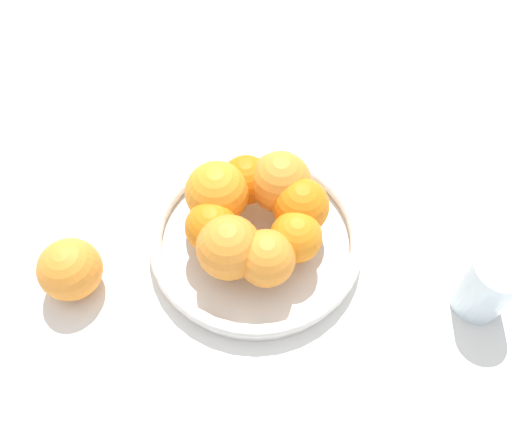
% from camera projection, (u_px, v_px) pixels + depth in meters
% --- Properties ---
extents(ground_plane, '(4.00, 4.00, 0.00)m').
position_uv_depth(ground_plane, '(256.00, 244.00, 0.69)').
color(ground_plane, white).
extents(fruit_bowl, '(0.29, 0.29, 0.03)m').
position_uv_depth(fruit_bowl, '(256.00, 238.00, 0.67)').
color(fruit_bowl, silver).
rests_on(fruit_bowl, ground_plane).
extents(orange_pile, '(0.19, 0.19, 0.08)m').
position_uv_depth(orange_pile, '(254.00, 213.00, 0.63)').
color(orange_pile, orange).
rests_on(orange_pile, fruit_bowl).
extents(stray_orange, '(0.08, 0.08, 0.08)m').
position_uv_depth(stray_orange, '(70.00, 269.00, 0.62)').
color(stray_orange, orange).
rests_on(stray_orange, ground_plane).
extents(drinking_glass, '(0.06, 0.06, 0.09)m').
position_uv_depth(drinking_glass, '(487.00, 286.00, 0.60)').
color(drinking_glass, silver).
rests_on(drinking_glass, ground_plane).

